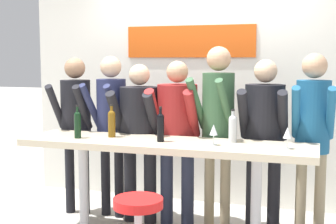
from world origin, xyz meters
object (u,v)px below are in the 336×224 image
Objects in this scene: person_right at (264,127)px; wine_glass_1 at (214,131)px; wine_bottle_2 at (112,122)px; person_left at (111,117)px; wine_bottle_3 at (233,127)px; person_center at (177,126)px; wine_bottle_1 at (161,126)px; person_far_left at (75,117)px; wine_glass_0 at (287,134)px; wine_bottle_0 at (78,123)px; tasting_table at (165,156)px; person_center_right at (218,115)px; person_far_right at (313,124)px; person_center_left at (139,127)px.

person_right is 0.68m from wine_glass_1.
person_right is 1.43m from wine_bottle_2.
wine_bottle_3 is at bearing -9.55° from person_left.
wine_bottle_1 is at bearing -89.84° from person_center.
person_far_left reaches higher than wine_glass_0.
person_left is 5.52× the size of wine_bottle_0.
tasting_table is 8.52× the size of wine_bottle_2.
wine_bottle_1 is (0.74, -0.57, 0.01)m from person_left.
person_center_right is 1.04× the size of person_far_right.
person_far_right reaches higher than person_right.
person_center_right is at bearing 179.31° from person_far_right.
person_far_left is 0.94× the size of person_center_right.
person_center_right is at bearing 98.50° from wine_glass_1.
person_far_left reaches higher than wine_bottle_3.
person_center is at bearing 5.97° from person_center_left.
person_center_left is (0.35, -0.09, -0.08)m from person_left.
person_right is 1.73m from wine_bottle_0.
person_far_left is at bearing 154.78° from wine_bottle_1.
person_center_right reaches higher than person_far_left.
person_center_right reaches higher than wine_glass_0.
person_left is at bearing 153.95° from wine_glass_1.
person_right is (1.97, 0.02, -0.03)m from person_far_left.
tasting_table is 1.55× the size of person_left.
person_center_right reaches higher than wine_bottle_3.
person_left reaches higher than wine_bottle_3.
wine_bottle_2 is (-0.91, -0.43, -0.05)m from person_center_right.
person_center is at bearing -178.80° from person_right.
wine_bottle_2 is at bearing 173.12° from wine_glass_1.
person_left is at bearing 142.47° from wine_bottle_1.
person_left is 1.03× the size of person_center.
person_left is 0.37m from person_center_left.
person_far_left reaches higher than wine_bottle_2.
wine_bottle_1 is at bearing -30.27° from person_left.
wine_glass_1 is (1.26, 0.03, -0.01)m from wine_bottle_0.
wine_bottle_3 is (-0.23, -0.39, 0.05)m from person_right.
person_left is 1.14m from person_center_right.
wine_glass_0 is at bearing -1.64° from tasting_table.
wine_glass_0 is (2.22, -0.54, 0.01)m from person_far_left.
person_center is 0.85m from person_right.
tasting_table is at bearing -27.86° from person_left.
person_center is at bearing 37.12° from wine_bottle_0.
wine_bottle_1 is (-0.84, -0.55, 0.05)m from person_right.
person_far_right is 9.67× the size of wine_glass_0.
wine_glass_1 is at bearing -3.42° from wine_bottle_1.
wine_glass_1 is (0.08, -0.55, -0.06)m from person_center_right.
person_left is at bearing 165.36° from person_center_left.
person_center_left is at bearing -6.73° from person_left.
wine_bottle_3 is at bearing 9.06° from wine_bottle_0.
person_right is at bearing 58.60° from wine_glass_1.
person_center_left is 5.19× the size of wine_bottle_1.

